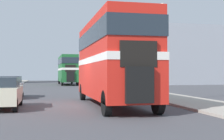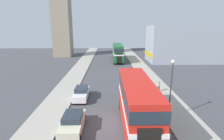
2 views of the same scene
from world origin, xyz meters
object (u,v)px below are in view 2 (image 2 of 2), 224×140
bus_distant (118,51)px  car_parked_near (73,122)px  pedestrian_walking (159,85)px  double_decker_bus (137,101)px  car_parked_mid (81,93)px  street_lamp (171,81)px

bus_distant → car_parked_near: (-5.61, -32.07, -1.80)m
pedestrian_walking → car_parked_near: bearing=-138.0°
double_decker_bus → pedestrian_walking: (4.51, 8.86, -1.65)m
double_decker_bus → bus_distant: double_decker_bus is taller
bus_distant → car_parked_near: bus_distant is taller
double_decker_bus → car_parked_near: bearing=-177.8°
double_decker_bus → car_parked_mid: (-5.88, 6.72, -1.86)m
bus_distant → street_lamp: street_lamp is taller
street_lamp → car_parked_mid: bearing=150.8°
double_decker_bus → bus_distant: bearing=90.0°
pedestrian_walking → double_decker_bus: bearing=-117.0°
bus_distant → street_lamp: bearing=-83.6°
bus_distant → car_parked_near: bearing=-99.9°
car_parked_mid → pedestrian_walking: size_ratio=2.58×
car_parked_mid → car_parked_near: bearing=-87.6°
double_decker_bus → street_lamp: 3.98m
car_parked_near → double_decker_bus: bearing=2.2°
double_decker_bus → pedestrian_walking: double_decker_bus is taller
pedestrian_walking → bus_distant: bearing=101.0°
pedestrian_walking → street_lamp: bearing=-98.3°
bus_distant → car_parked_mid: 25.88m
bus_distant → pedestrian_walking: (4.48, -23.00, -1.59)m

